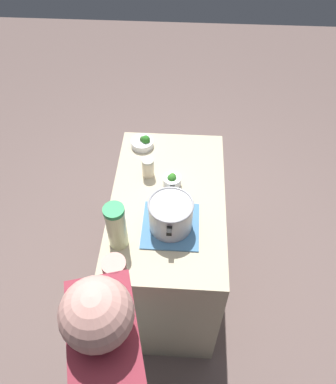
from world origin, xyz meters
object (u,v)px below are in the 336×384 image
at_px(broccoli_bowl_front, 143,142).
at_px(lemonade_pitcher, 116,227).
at_px(cooking_pot, 171,214).
at_px(person_cook, 120,380).
at_px(mason_jar, 148,167).
at_px(broccoli_bowl_center, 172,180).

bearing_deg(broccoli_bowl_front, lemonade_pitcher, -3.61).
distance_m(cooking_pot, broccoli_bowl_front, 0.62).
bearing_deg(broccoli_bowl_front, person_cook, 1.96).
relative_size(cooking_pot, lemonade_pitcher, 1.10).
xyz_separation_m(cooking_pot, mason_jar, (-0.35, -0.15, -0.04)).
bearing_deg(person_cook, mason_jar, 179.45).
bearing_deg(mason_jar, broccoli_bowl_center, 65.04).
bearing_deg(broccoli_bowl_front, mason_jar, 13.06).
relative_size(mason_jar, person_cook, 0.07).
distance_m(cooking_pot, lemonade_pitcher, 0.27).
height_order(cooking_pot, broccoli_bowl_front, cooking_pot).
distance_m(lemonade_pitcher, broccoli_bowl_center, 0.47).
xyz_separation_m(mason_jar, broccoli_bowl_center, (0.06, 0.14, -0.03)).
relative_size(broccoli_bowl_center, person_cook, 0.06).
xyz_separation_m(broccoli_bowl_front, person_cook, (1.30, 0.04, -0.06)).
xyz_separation_m(mason_jar, person_cook, (1.07, -0.01, -0.09)).
xyz_separation_m(lemonade_pitcher, broccoli_bowl_front, (-0.70, 0.04, -0.11)).
bearing_deg(broccoli_bowl_center, broccoli_bowl_front, -147.49).
xyz_separation_m(cooking_pot, broccoli_bowl_front, (-0.58, -0.20, -0.07)).
bearing_deg(lemonade_pitcher, person_cook, 8.30).
bearing_deg(broccoli_bowl_front, cooking_pot, 18.92).
bearing_deg(person_cook, broccoli_bowl_front, -178.04).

